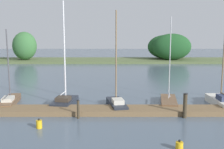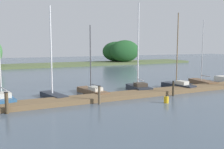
{
  "view_description": "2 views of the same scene",
  "coord_description": "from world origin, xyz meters",
  "px_view_note": "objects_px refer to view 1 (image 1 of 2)",
  "views": [
    {
      "loc": [
        1.72,
        -7.11,
        5.61
      ],
      "look_at": [
        1.77,
        11.66,
        2.59
      ],
      "focal_mm": 43.25,
      "sensor_mm": 36.0,
      "label": 1
    },
    {
      "loc": [
        -13.52,
        -5.97,
        4.13
      ],
      "look_at": [
        -4.55,
        12.79,
        1.64
      ],
      "focal_mm": 39.58,
      "sensor_mm": 36.0,
      "label": 2
    }
  ],
  "objects_px": {
    "mooring_piling_2": "(77,109)",
    "channel_buoy_0": "(179,146)",
    "sailboat_2": "(9,100)",
    "sailboat_5": "(168,101)",
    "sailboat_3": "(64,100)",
    "channel_buoy_1": "(38,124)",
    "sailboat_4": "(116,103)",
    "sailboat_6": "(221,101)",
    "mooring_piling_3": "(184,106)"
  },
  "relations": [
    {
      "from": "sailboat_6",
      "to": "mooring_piling_3",
      "type": "relative_size",
      "value": 3.58
    },
    {
      "from": "sailboat_5",
      "to": "channel_buoy_0",
      "type": "bearing_deg",
      "value": -179.21
    },
    {
      "from": "sailboat_6",
      "to": "mooring_piling_2",
      "type": "bearing_deg",
      "value": 104.72
    },
    {
      "from": "sailboat_5",
      "to": "channel_buoy_1",
      "type": "relative_size",
      "value": 11.39
    },
    {
      "from": "sailboat_3",
      "to": "sailboat_6",
      "type": "xyz_separation_m",
      "value": [
        11.91,
        -0.12,
        -0.05
      ]
    },
    {
      "from": "sailboat_2",
      "to": "sailboat_5",
      "type": "distance_m",
      "value": 12.32
    },
    {
      "from": "sailboat_4",
      "to": "sailboat_2",
      "type": "bearing_deg",
      "value": 72.12
    },
    {
      "from": "sailboat_3",
      "to": "channel_buoy_0",
      "type": "xyz_separation_m",
      "value": [
        6.81,
        -7.8,
        -0.24
      ]
    },
    {
      "from": "sailboat_4",
      "to": "channel_buoy_1",
      "type": "distance_m",
      "value": 6.23
    },
    {
      "from": "sailboat_2",
      "to": "mooring_piling_3",
      "type": "xyz_separation_m",
      "value": [
        12.7,
        -3.35,
        0.5
      ]
    },
    {
      "from": "channel_buoy_1",
      "to": "sailboat_2",
      "type": "bearing_deg",
      "value": 124.92
    },
    {
      "from": "sailboat_3",
      "to": "sailboat_4",
      "type": "xyz_separation_m",
      "value": [
        3.9,
        -0.71,
        -0.03
      ]
    },
    {
      "from": "sailboat_4",
      "to": "channel_buoy_1",
      "type": "xyz_separation_m",
      "value": [
        -4.59,
        -4.21,
        -0.16
      ]
    },
    {
      "from": "sailboat_2",
      "to": "channel_buoy_1",
      "type": "xyz_separation_m",
      "value": [
        3.67,
        -5.26,
        -0.08
      ]
    },
    {
      "from": "mooring_piling_2",
      "to": "channel_buoy_0",
      "type": "distance_m",
      "value": 7.16
    },
    {
      "from": "channel_buoy_1",
      "to": "channel_buoy_0",
      "type": "bearing_deg",
      "value": -21.05
    },
    {
      "from": "sailboat_3",
      "to": "sailboat_6",
      "type": "height_order",
      "value": "sailboat_3"
    },
    {
      "from": "sailboat_2",
      "to": "mooring_piling_3",
      "type": "relative_size",
      "value": 3.54
    },
    {
      "from": "sailboat_4",
      "to": "mooring_piling_3",
      "type": "xyz_separation_m",
      "value": [
        4.43,
        -2.29,
        0.42
      ]
    },
    {
      "from": "sailboat_3",
      "to": "channel_buoy_0",
      "type": "bearing_deg",
      "value": -131.39
    },
    {
      "from": "sailboat_5",
      "to": "channel_buoy_0",
      "type": "height_order",
      "value": "sailboat_5"
    },
    {
      "from": "sailboat_4",
      "to": "channel_buoy_1",
      "type": "bearing_deg",
      "value": 121.9
    },
    {
      "from": "sailboat_2",
      "to": "mooring_piling_2",
      "type": "height_order",
      "value": "sailboat_2"
    },
    {
      "from": "sailboat_3",
      "to": "channel_buoy_1",
      "type": "relative_size",
      "value": 13.25
    },
    {
      "from": "sailboat_4",
      "to": "channel_buoy_1",
      "type": "relative_size",
      "value": 12.04
    },
    {
      "from": "channel_buoy_0",
      "to": "channel_buoy_1",
      "type": "relative_size",
      "value": 0.85
    },
    {
      "from": "sailboat_5",
      "to": "mooring_piling_3",
      "type": "relative_size",
      "value": 4.12
    },
    {
      "from": "sailboat_3",
      "to": "sailboat_4",
      "type": "relative_size",
      "value": 1.1
    },
    {
      "from": "sailboat_3",
      "to": "sailboat_2",
      "type": "bearing_deg",
      "value": 92.96
    },
    {
      "from": "mooring_piling_3",
      "to": "channel_buoy_0",
      "type": "xyz_separation_m",
      "value": [
        -1.53,
        -4.8,
        -0.62
      ]
    },
    {
      "from": "sailboat_5",
      "to": "mooring_piling_2",
      "type": "bearing_deg",
      "value": 126.31
    },
    {
      "from": "channel_buoy_1",
      "to": "sailboat_4",
      "type": "bearing_deg",
      "value": 42.49
    },
    {
      "from": "mooring_piling_3",
      "to": "channel_buoy_1",
      "type": "distance_m",
      "value": 9.24
    },
    {
      "from": "sailboat_4",
      "to": "sailboat_5",
      "type": "height_order",
      "value": "sailboat_4"
    },
    {
      "from": "channel_buoy_0",
      "to": "sailboat_2",
      "type": "bearing_deg",
      "value": 143.89
    },
    {
      "from": "sailboat_6",
      "to": "channel_buoy_1",
      "type": "xyz_separation_m",
      "value": [
        -12.59,
        -4.79,
        -0.14
      ]
    },
    {
      "from": "sailboat_4",
      "to": "mooring_piling_2",
      "type": "bearing_deg",
      "value": 123.36
    },
    {
      "from": "sailboat_2",
      "to": "sailboat_3",
      "type": "relative_size",
      "value": 0.74
    },
    {
      "from": "mooring_piling_2",
      "to": "channel_buoy_0",
      "type": "xyz_separation_m",
      "value": [
        5.42,
        -4.67,
        -0.43
      ]
    },
    {
      "from": "sailboat_3",
      "to": "sailboat_4",
      "type": "distance_m",
      "value": 3.97
    },
    {
      "from": "channel_buoy_0",
      "to": "sailboat_6",
      "type": "bearing_deg",
      "value": 56.42
    },
    {
      "from": "sailboat_4",
      "to": "mooring_piling_2",
      "type": "xyz_separation_m",
      "value": [
        -2.52,
        -2.42,
        0.23
      ]
    },
    {
      "from": "sailboat_4",
      "to": "channel_buoy_0",
      "type": "xyz_separation_m",
      "value": [
        2.9,
        -7.09,
        -0.2
      ]
    },
    {
      "from": "sailboat_5",
      "to": "sailboat_2",
      "type": "bearing_deg",
      "value": 98.57
    },
    {
      "from": "sailboat_2",
      "to": "mooring_piling_2",
      "type": "relative_size",
      "value": 4.65
    },
    {
      "from": "sailboat_4",
      "to": "mooring_piling_2",
      "type": "relative_size",
      "value": 5.72
    },
    {
      "from": "mooring_piling_3",
      "to": "sailboat_5",
      "type": "bearing_deg",
      "value": 96.57
    },
    {
      "from": "channel_buoy_0",
      "to": "channel_buoy_1",
      "type": "distance_m",
      "value": 8.03
    },
    {
      "from": "mooring_piling_3",
      "to": "sailboat_2",
      "type": "bearing_deg",
      "value": 165.23
    },
    {
      "from": "sailboat_2",
      "to": "sailboat_5",
      "type": "height_order",
      "value": "sailboat_5"
    }
  ]
}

